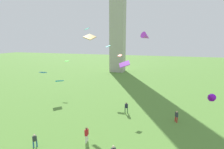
# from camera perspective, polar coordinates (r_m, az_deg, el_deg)

# --- Properties ---
(person_0) EXTENTS (0.29, 0.57, 1.84)m
(person_0) POSITION_cam_1_polar(r_m,az_deg,el_deg) (20.39, -8.61, -19.26)
(person_0) COLOR silver
(person_0) RESTS_ON ground_plane
(person_2) EXTENTS (0.42, 0.47, 1.55)m
(person_2) POSITION_cam_1_polar(r_m,az_deg,el_deg) (21.22, -24.73, -19.48)
(person_2) COLOR #235693
(person_2) RESTS_ON ground_plane
(person_3) EXTENTS (0.44, 0.50, 1.68)m
(person_3) POSITION_cam_1_polar(r_m,az_deg,el_deg) (26.10, 21.02, -12.93)
(person_3) COLOR red
(person_3) RESTS_ON ground_plane
(person_4) EXTENTS (0.53, 0.42, 1.77)m
(person_4) POSITION_cam_1_polar(r_m,az_deg,el_deg) (27.29, 4.87, -10.92)
(person_4) COLOR #51754C
(person_4) RESTS_ON ground_plane
(kite_flying_0) EXTENTS (1.22, 1.09, 0.46)m
(kite_flying_0) POSITION_cam_1_polar(r_m,az_deg,el_deg) (37.41, -1.32, 9.57)
(kite_flying_0) COLOR #1EC7C1
(kite_flying_1) EXTENTS (1.01, 0.74, 0.33)m
(kite_flying_1) POSITION_cam_1_polar(r_m,az_deg,el_deg) (39.38, -15.07, 4.43)
(kite_flying_1) COLOR #47D72C
(kite_flying_2) EXTENTS (1.02, 0.91, 0.51)m
(kite_flying_2) POSITION_cam_1_polar(r_m,az_deg,el_deg) (33.42, -8.52, 15.05)
(kite_flying_2) COLOR #15DEAC
(kite_flying_3) EXTENTS (0.75, 0.95, 0.32)m
(kite_flying_3) POSITION_cam_1_polar(r_m,az_deg,el_deg) (30.26, 2.70, 6.45)
(kite_flying_3) COLOR red
(kite_flying_4) EXTENTS (1.42, 1.75, 0.92)m
(kite_flying_4) POSITION_cam_1_polar(r_m,az_deg,el_deg) (24.54, -7.55, 12.51)
(kite_flying_4) COLOR #BD8729
(kite_flying_5) EXTENTS (1.81, 1.22, 1.08)m
(kite_flying_5) POSITION_cam_1_polar(r_m,az_deg,el_deg) (24.89, 4.25, 3.56)
(kite_flying_5) COLOR purple
(kite_flying_6) EXTENTS (2.47, 2.59, 1.96)m
(kite_flying_6) POSITION_cam_1_polar(r_m,az_deg,el_deg) (35.08, 11.50, 12.47)
(kite_flying_6) COLOR #CC3BEF
(kite_flying_7) EXTENTS (1.50, 1.69, 1.30)m
(kite_flying_7) POSITION_cam_1_polar(r_m,az_deg,el_deg) (20.83, 30.33, -6.39)
(kite_flying_7) COLOR #8007D8
(kite_flying_8) EXTENTS (1.74, 1.70, 0.51)m
(kite_flying_8) POSITION_cam_1_polar(r_m,az_deg,el_deg) (33.84, -17.38, -2.11)
(kite_flying_8) COLOR #0987D9
(kite_flying_9) EXTENTS (0.95, 1.16, 0.36)m
(kite_flying_9) POSITION_cam_1_polar(r_m,az_deg,el_deg) (24.22, -22.31, 0.63)
(kite_flying_9) COLOR blue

